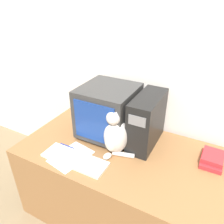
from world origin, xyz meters
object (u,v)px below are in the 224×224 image
crt_monitor (108,111)px  pen (67,146)px  keyboard (75,159)px  computer_tower (147,120)px  cat (115,135)px  book_stack (212,159)px

crt_monitor → pen: (-0.20, -0.30, -0.22)m
keyboard → pen: bearing=145.0°
computer_tower → cat: 0.27m
computer_tower → book_stack: (0.50, -0.01, -0.17)m
computer_tower → keyboard: size_ratio=0.88×
book_stack → pen: (-1.02, -0.34, -0.03)m
cat → book_stack: 0.70m
pen → crt_monitor: bearing=56.7°
keyboard → cat: (0.21, 0.23, 0.14)m
computer_tower → pen: computer_tower is taller
computer_tower → book_stack: bearing=-0.6°
crt_monitor → keyboard: size_ratio=0.88×
computer_tower → pen: 0.65m
crt_monitor → keyboard: 0.46m
computer_tower → book_stack: size_ratio=2.05×
cat → computer_tower: bearing=63.6°
book_stack → keyboard: bearing=-153.2°
crt_monitor → computer_tower: bearing=6.6°
crt_monitor → book_stack: (0.82, 0.03, -0.19)m
keyboard → cat: bearing=46.7°
cat → pen: bearing=-152.0°
computer_tower → pen: (-0.52, -0.34, -0.20)m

